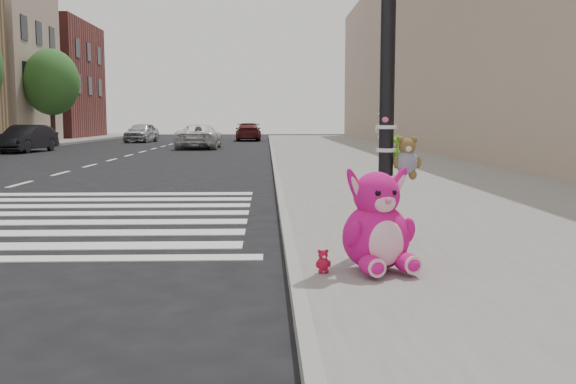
{
  "coord_description": "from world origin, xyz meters",
  "views": [
    {
      "loc": [
        1.29,
        -5.17,
        1.53
      ],
      "look_at": [
        1.52,
        1.64,
        0.75
      ],
      "focal_mm": 40.0,
      "sensor_mm": 36.0,
      "label": 1
    }
  ],
  "objects_px": {
    "signal_pole": "(390,96)",
    "car_dark_far": "(26,138)",
    "red_teddy": "(323,261)",
    "car_white_near": "(199,136)",
    "pink_bunny": "(377,228)"
  },
  "relations": [
    {
      "from": "signal_pole",
      "to": "car_dark_far",
      "type": "xyz_separation_m",
      "value": [
        -12.43,
        23.1,
        -1.15
      ]
    },
    {
      "from": "pink_bunny",
      "to": "red_teddy",
      "type": "height_order",
      "value": "pink_bunny"
    },
    {
      "from": "signal_pole",
      "to": "car_dark_far",
      "type": "height_order",
      "value": "signal_pole"
    },
    {
      "from": "pink_bunny",
      "to": "car_white_near",
      "type": "distance_m",
      "value": 28.16
    },
    {
      "from": "pink_bunny",
      "to": "car_dark_far",
      "type": "relative_size",
      "value": 0.25
    },
    {
      "from": "car_dark_far",
      "to": "car_white_near",
      "type": "relative_size",
      "value": 0.85
    },
    {
      "from": "pink_bunny",
      "to": "car_white_near",
      "type": "height_order",
      "value": "car_white_near"
    },
    {
      "from": "pink_bunny",
      "to": "red_teddy",
      "type": "bearing_deg",
      "value": 171.44
    },
    {
      "from": "pink_bunny",
      "to": "car_dark_far",
      "type": "xyz_separation_m",
      "value": [
        -12.1,
        24.33,
        0.1
      ]
    },
    {
      "from": "signal_pole",
      "to": "pink_bunny",
      "type": "xyz_separation_m",
      "value": [
        -0.33,
        -1.24,
        -1.24
      ]
    },
    {
      "from": "red_teddy",
      "to": "pink_bunny",
      "type": "bearing_deg",
      "value": -4.82
    },
    {
      "from": "red_teddy",
      "to": "car_white_near",
      "type": "height_order",
      "value": "car_white_near"
    },
    {
      "from": "red_teddy",
      "to": "car_white_near",
      "type": "xyz_separation_m",
      "value": [
        -3.99,
        27.87,
        0.38
      ]
    },
    {
      "from": "pink_bunny",
      "to": "car_dark_far",
      "type": "distance_m",
      "value": 27.18
    },
    {
      "from": "red_teddy",
      "to": "car_white_near",
      "type": "relative_size",
      "value": 0.05
    }
  ]
}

